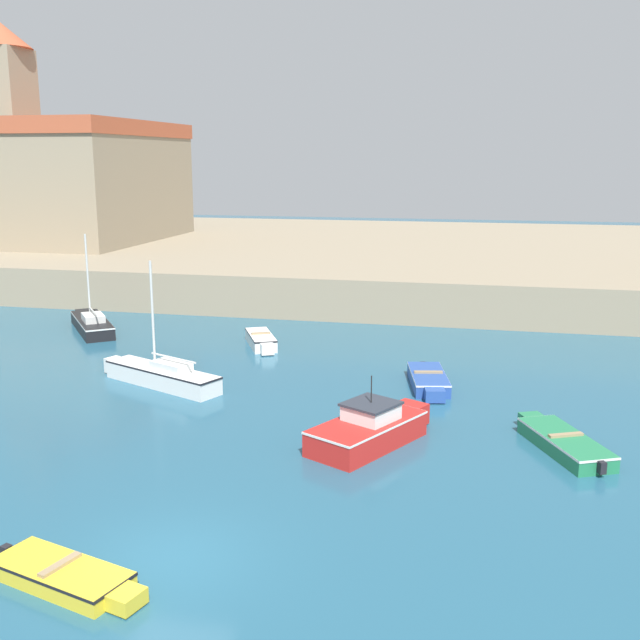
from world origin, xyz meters
name	(u,v)px	position (x,y,z in m)	size (l,w,h in m)	color
ground_plane	(168,559)	(0.00, 0.00, 0.00)	(200.00, 200.00, 0.00)	#235670
quay_seawall	(400,257)	(0.00, 45.76, 1.21)	(120.00, 40.00, 2.42)	gray
dinghy_blue_0	(429,380)	(4.82, 14.68, 0.30)	(2.04, 4.27, 0.63)	#284C9E
dinghy_green_1	(563,442)	(9.51, 8.90, 0.28)	(2.84, 4.44, 0.59)	#237A4C
dinghy_yellow_2	(64,575)	(-1.74, -1.46, 0.23)	(3.99, 2.13, 0.48)	yellow
sailboat_white_3	(161,375)	(-5.81, 12.52, 0.46)	(6.00, 3.42, 5.09)	white
motorboat_red_4	(371,428)	(3.47, 8.11, 0.53)	(3.64, 5.10, 2.29)	red
dinghy_white_6	(261,340)	(-3.74, 19.58, 0.33)	(2.40, 3.64, 0.68)	white
sailboat_black_8	(92,323)	(-13.58, 20.84, 0.42)	(4.66, 5.48, 5.16)	black
church	(87,174)	(-24.92, 41.22, 7.81)	(13.19, 17.80, 16.85)	gray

